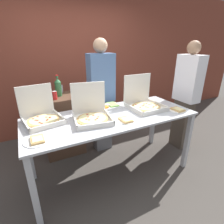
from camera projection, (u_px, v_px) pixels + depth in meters
ground_plane at (112, 171)px, 2.55m from camera, size 16.00×16.00×0.00m
brick_wall_behind at (73, 62)px, 3.43m from camera, size 10.00×0.06×2.80m
buffet_table at (112, 123)px, 2.26m from camera, size 2.14×0.86×0.89m
pizza_box_far_right at (92, 114)px, 2.09m from camera, size 0.49×0.50×0.42m
pizza_box_near_left at (41, 116)px, 2.04m from camera, size 0.47×0.48×0.40m
pizza_box_near_right at (144, 102)px, 2.47m from camera, size 0.45×0.47×0.45m
paper_plate_front_left at (126, 120)px, 2.06m from camera, size 0.21×0.21×0.03m
paper_plate_front_center at (37, 140)px, 1.65m from camera, size 0.26×0.26×0.03m
paper_plate_front_right at (178, 110)px, 2.38m from camera, size 0.23×0.23×0.03m
veggie_tray at (107, 106)px, 2.47m from camera, size 0.37×0.23×0.05m
sideboard_podium at (62, 124)px, 2.91m from camera, size 0.61×0.57×0.97m
soda_bottle at (58, 87)px, 2.69m from camera, size 0.10×0.10×0.33m
soda_can_silver at (61, 89)px, 2.91m from camera, size 0.07×0.07×0.12m
soda_can_colored at (55, 95)px, 2.55m from camera, size 0.07×0.07×0.12m
person_guest_plaid at (101, 96)px, 2.80m from camera, size 0.40×0.22×1.82m
person_guest_cap at (186, 96)px, 2.87m from camera, size 0.22×0.40×1.78m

